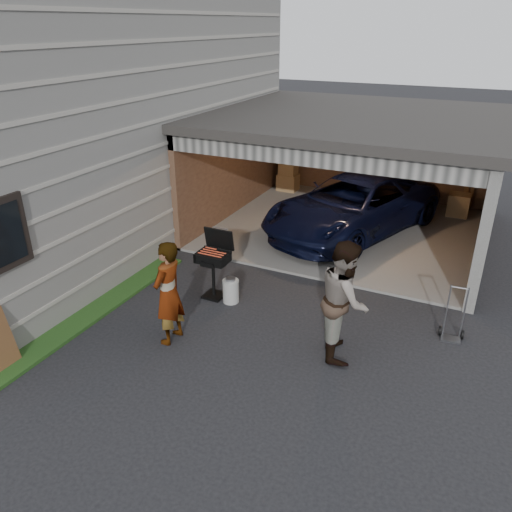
# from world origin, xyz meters

# --- Properties ---
(ground) EXTENTS (80.00, 80.00, 0.00)m
(ground) POSITION_xyz_m (0.00, 0.00, 0.00)
(ground) COLOR black
(ground) RESTS_ON ground
(house) EXTENTS (7.00, 11.00, 5.50)m
(house) POSITION_xyz_m (-6.00, 4.00, 2.75)
(house) COLOR #474744
(house) RESTS_ON ground
(groundcover_strip) EXTENTS (0.50, 8.00, 0.06)m
(groundcover_strip) POSITION_xyz_m (-2.25, -1.00, 0.03)
(groundcover_strip) COLOR #193814
(groundcover_strip) RESTS_ON ground
(garage) EXTENTS (6.80, 6.30, 2.90)m
(garage) POSITION_xyz_m (0.76, 6.79, 1.87)
(garage) COLOR #605E59
(garage) RESTS_ON ground
(minivan) EXTENTS (3.89, 5.47, 1.39)m
(minivan) POSITION_xyz_m (0.92, 6.19, 0.69)
(minivan) COLOR black
(minivan) RESTS_ON ground
(woman) EXTENTS (0.43, 0.65, 1.77)m
(woman) POSITION_xyz_m (-0.50, 0.44, 0.89)
(woman) COLOR silver
(woman) RESTS_ON ground
(man) EXTENTS (1.01, 1.13, 1.93)m
(man) POSITION_xyz_m (2.14, 1.33, 0.97)
(man) COLOR #452F1B
(man) RESTS_ON ground
(bbq_grill) EXTENTS (0.59, 0.52, 1.32)m
(bbq_grill) POSITION_xyz_m (-0.59, 2.03, 0.79)
(bbq_grill) COLOR black
(bbq_grill) RESTS_ON ground
(propane_tank) EXTENTS (0.31, 0.31, 0.46)m
(propane_tank) POSITION_xyz_m (-0.20, 1.97, 0.23)
(propane_tank) COLOR beige
(propane_tank) RESTS_ON ground
(hand_truck) EXTENTS (0.41, 0.32, 0.96)m
(hand_truck) POSITION_xyz_m (3.71, 2.50, 0.18)
(hand_truck) COLOR slate
(hand_truck) RESTS_ON ground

